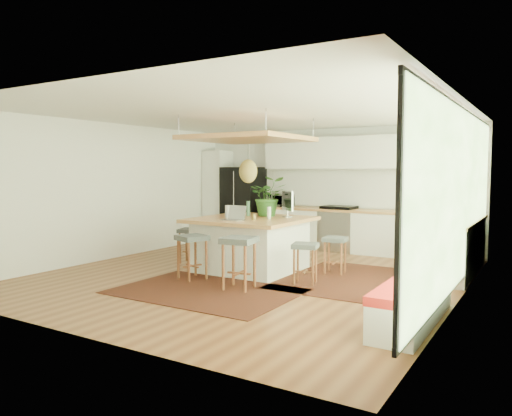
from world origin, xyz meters
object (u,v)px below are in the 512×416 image
Objects in this scene: island_plant at (268,201)px; stool_near_left at (192,258)px; laptop at (233,213)px; stool_right_back at (335,253)px; fridge at (243,205)px; monitor at (287,203)px; stool_left_side at (190,244)px; microwave at (281,199)px; stool_near_right at (239,266)px; island at (251,244)px; stool_right_front at (305,262)px.

stool_near_left is at bearing -107.68° from island_plant.
stool_right_back is at bearing 39.71° from laptop.
monitor is (2.42, -2.30, 0.26)m from fridge.
microwave reaches higher than stool_left_side.
stool_near_right is 4.34m from microwave.
fridge is 2.36× the size of stool_near_right.
stool_right_back is 1.17× the size of microwave.
stool_right_back is (3.33, -2.29, -0.57)m from fridge.
stool_left_side is (-1.37, -0.01, -0.11)m from island.
stool_near_right is 1.23× the size of stool_right_back.
island reaches higher than stool_near_left.
stool_near_right is 1.94m from stool_right_back.
stool_near_left is 1.40× the size of monitor.
monitor is at bearing -0.68° from island_plant.
stool_near_left is 1.02m from stool_near_right.
laptop is 0.73× the size of monitor.
microwave is (0.50, 2.73, 0.75)m from stool_left_side.
monitor is 0.72× the size of island_plant.
stool_left_side is 1.75m from island_plant.
stool_near_right is at bearing -9.01° from stool_near_left.
microwave is at bearing 107.74° from island.
monitor is at bearing -39.87° from fridge.
fridge is 3.39m from island.
laptop reaches higher than stool_right_back.
stool_near_left is at bearing -118.39° from laptop.
stool_left_side is (0.56, -2.76, -0.57)m from fridge.
monitor is (0.49, 0.44, 0.72)m from island.
stool_near_right is 1.06m from stool_right_front.
stool_near_right is at bearing -74.00° from island_plant.
stool_near_right is at bearing -54.32° from fridge.
stool_right_front is 1.49m from laptop.
stool_right_front is 1.50m from monitor.
island is at bearing -61.94° from microwave.
stool_left_side is at bearing 162.71° from laptop.
stool_near_left is 1.00× the size of island_plant.
stool_near_right is at bearing -44.03° from monitor.
microwave is at bearing 110.00° from stool_near_right.
stool_left_side is (-2.77, -0.47, 0.00)m from stool_right_back.
fridge is 2.55× the size of stool_near_left.
microwave is (-1.46, 4.02, 0.75)m from stool_near_right.
microwave is (-1.36, 2.27, -0.08)m from monitor.
laptop is 0.70× the size of microwave.
stool_right_front reaches higher than stool_right_back.
island_plant reaches higher than stool_near_left.
microwave is (-0.87, 2.72, 0.64)m from island.
monitor is at bearing 66.98° from laptop.
island reaches higher than stool_near_right.
laptop is (-0.03, -0.55, 0.58)m from island.
laptop reaches higher than stool_left_side.
island is at bearing 0.34° from stool_left_side.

